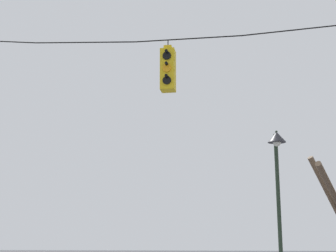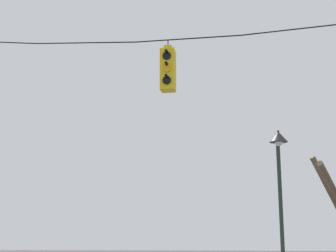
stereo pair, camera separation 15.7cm
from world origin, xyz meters
TOP-DOWN VIEW (x-y plane):
  - span_wire at (0.00, -0.41)m, footprint 17.93×0.03m
  - traffic_light_over_intersection at (-0.48, -0.41)m, footprint 0.34×0.58m
  - street_lamp at (2.21, 3.49)m, footprint 0.54×0.92m

SIDE VIEW (x-z plane):
  - street_lamp at x=2.21m, z-range 1.40..6.54m
  - traffic_light_over_intersection at x=-0.48m, z-range 5.29..6.56m
  - span_wire at x=0.00m, z-range 6.53..7.36m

